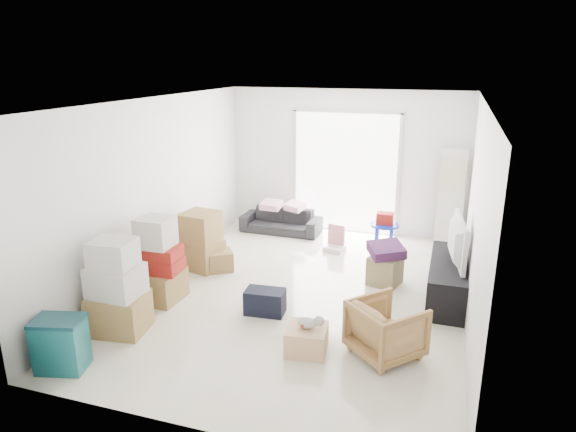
% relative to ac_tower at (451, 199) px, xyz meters
% --- Properties ---
extents(room_shell, '(4.98, 6.48, 3.18)m').
position_rel_ac_tower_xyz_m(room_shell, '(-1.95, -2.65, 0.48)').
color(room_shell, white).
rests_on(room_shell, ground).
extents(sliding_door, '(2.10, 0.04, 2.33)m').
position_rel_ac_tower_xyz_m(sliding_door, '(-1.95, 0.33, 0.37)').
color(sliding_door, white).
rests_on(sliding_door, room_shell).
extents(ac_tower, '(0.45, 0.30, 1.75)m').
position_rel_ac_tower_xyz_m(ac_tower, '(0.00, 0.00, 0.00)').
color(ac_tower, silver).
rests_on(ac_tower, room_shell).
extents(tv_console, '(0.49, 1.65, 0.55)m').
position_rel_ac_tower_xyz_m(tv_console, '(0.05, -2.16, -0.60)').
color(tv_console, black).
rests_on(tv_console, room_shell).
extents(television, '(0.75, 1.14, 0.14)m').
position_rel_ac_tower_xyz_m(television, '(0.05, -2.16, -0.26)').
color(television, black).
rests_on(television, tv_console).
extents(sofa, '(1.54, 0.48, 0.60)m').
position_rel_ac_tower_xyz_m(sofa, '(-3.08, -0.15, -0.58)').
color(sofa, '#25262A').
rests_on(sofa, room_shell).
extents(pillow_left, '(0.39, 0.32, 0.12)m').
position_rel_ac_tower_xyz_m(pillow_left, '(-3.26, -0.18, -0.22)').
color(pillow_left, '#F8B5D0').
rests_on(pillow_left, sofa).
extents(pillow_right, '(0.42, 0.38, 0.12)m').
position_rel_ac_tower_xyz_m(pillow_right, '(-2.81, -0.12, -0.22)').
color(pillow_right, '#F8B5D0').
rests_on(pillow_right, sofa).
extents(armchair, '(0.95, 0.95, 0.71)m').
position_rel_ac_tower_xyz_m(armchair, '(-0.57, -3.89, -0.52)').
color(armchair, tan).
rests_on(armchair, room_shell).
extents(storage_bins, '(0.59, 0.48, 0.60)m').
position_rel_ac_tower_xyz_m(storage_bins, '(-3.85, -5.23, -0.57)').
color(storage_bins, '#155C60').
rests_on(storage_bins, room_shell).
extents(box_stack_a, '(0.71, 0.62, 1.19)m').
position_rel_ac_tower_xyz_m(box_stack_a, '(-3.75, -4.35, -0.34)').
color(box_stack_a, olive).
rests_on(box_stack_a, room_shell).
extents(box_stack_b, '(0.65, 0.61, 1.19)m').
position_rel_ac_tower_xyz_m(box_stack_b, '(-3.75, -3.43, -0.36)').
color(box_stack_b, olive).
rests_on(box_stack_b, room_shell).
extents(box_stack_c, '(0.72, 0.64, 0.92)m').
position_rel_ac_tower_xyz_m(box_stack_c, '(-3.72, -2.23, -0.43)').
color(box_stack_c, olive).
rests_on(box_stack_c, room_shell).
extents(loose_box, '(0.52, 0.52, 0.31)m').
position_rel_ac_tower_xyz_m(loose_box, '(-3.40, -2.21, -0.72)').
color(loose_box, olive).
rests_on(loose_box, room_shell).
extents(duffel_bag, '(0.54, 0.35, 0.33)m').
position_rel_ac_tower_xyz_m(duffel_bag, '(-2.21, -3.37, -0.71)').
color(duffel_bag, black).
rests_on(duffel_bag, room_shell).
extents(ottoman, '(0.53, 0.53, 0.43)m').
position_rel_ac_tower_xyz_m(ottoman, '(-0.84, -1.95, -0.66)').
color(ottoman, '#9E8A5B').
rests_on(ottoman, room_shell).
extents(blanket, '(0.63, 0.63, 0.14)m').
position_rel_ac_tower_xyz_m(blanket, '(-0.84, -1.95, -0.38)').
color(blanket, '#482051').
rests_on(blanket, ottoman).
extents(kids_table, '(0.51, 0.51, 0.64)m').
position_rel_ac_tower_xyz_m(kids_table, '(-1.07, -0.38, -0.42)').
color(kids_table, '#0E22AD').
rests_on(kids_table, room_shell).
extents(toy_walker, '(0.38, 0.35, 0.44)m').
position_rel_ac_tower_xyz_m(toy_walker, '(-1.86, -0.80, -0.75)').
color(toy_walker, silver).
rests_on(toy_walker, room_shell).
extents(wood_crate, '(0.50, 0.50, 0.30)m').
position_rel_ac_tower_xyz_m(wood_crate, '(-1.44, -4.09, -0.72)').
color(wood_crate, tan).
rests_on(wood_crate, room_shell).
extents(plush_bunny, '(0.31, 0.18, 0.16)m').
position_rel_ac_tower_xyz_m(plush_bunny, '(-1.40, -4.08, -0.50)').
color(plush_bunny, '#B2ADA8').
rests_on(plush_bunny, wood_crate).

